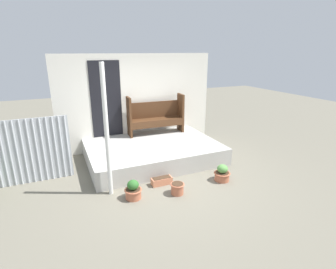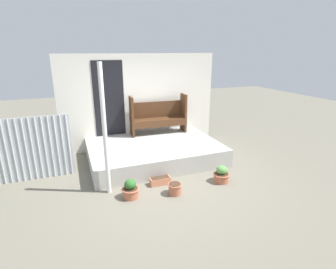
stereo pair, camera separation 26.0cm
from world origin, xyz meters
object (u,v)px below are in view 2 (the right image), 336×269
at_px(support_post, 105,132).
at_px(flower_pot_left, 130,190).
at_px(flower_pot_right, 221,175).
at_px(bench, 158,115).
at_px(flower_pot_middle, 175,188).
at_px(planter_box_rect, 160,181).

relative_size(support_post, flower_pot_left, 6.66).
bearing_deg(flower_pot_right, support_post, 169.64).
bearing_deg(bench, support_post, -127.25).
bearing_deg(support_post, flower_pot_middle, -24.30).
distance_m(flower_pot_left, planter_box_rect, 0.76).
distance_m(support_post, bench, 2.72).
xyz_separation_m(flower_pot_right, planter_box_rect, (-1.25, 0.36, -0.08)).
bearing_deg(planter_box_rect, support_post, 176.84).
height_order(flower_pot_middle, planter_box_rect, flower_pot_middle).
relative_size(support_post, flower_pot_middle, 8.86).
relative_size(flower_pot_left, flower_pot_middle, 1.33).
bearing_deg(support_post, flower_pot_left, -44.53).
distance_m(support_post, flower_pot_middle, 1.72).
height_order(flower_pot_left, planter_box_rect, flower_pot_left).
bearing_deg(flower_pot_left, flower_pot_right, -2.20).
bearing_deg(flower_pot_right, bench, 102.62).
xyz_separation_m(bench, flower_pot_right, (0.56, -2.49, -0.79)).
height_order(flower_pot_left, flower_pot_middle, flower_pot_left).
relative_size(support_post, bench, 1.58).
xyz_separation_m(flower_pot_left, flower_pot_right, (1.95, -0.07, -0.00)).
relative_size(flower_pot_middle, flower_pot_right, 0.77).
distance_m(bench, flower_pot_middle, 2.79).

